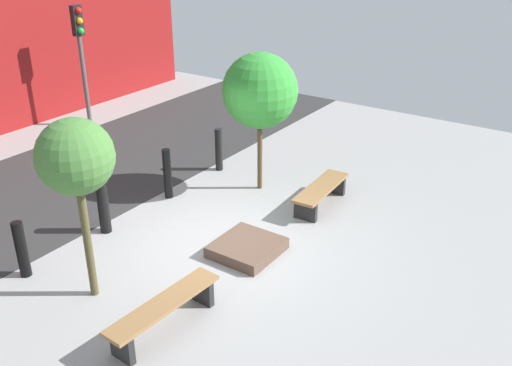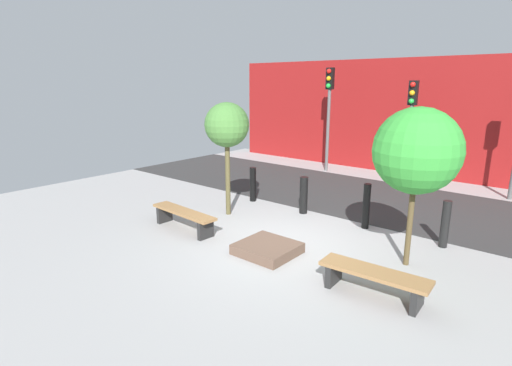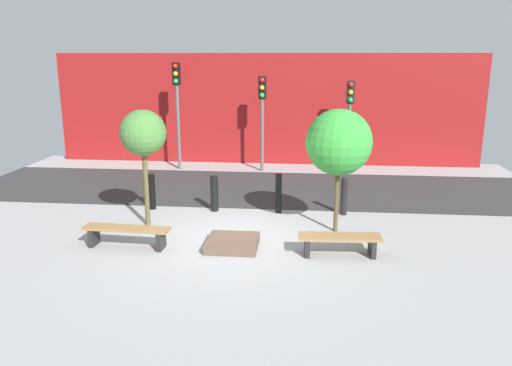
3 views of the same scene
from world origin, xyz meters
The scene contains 15 objects.
ground_plane centered at (0.00, 0.00, 0.00)m, with size 18.00×18.00×0.00m, color #969696.
road_strip centered at (0.00, 4.53, 0.01)m, with size 18.00×4.41×0.01m, color #2F2F2F.
building_facade centered at (0.00, 8.56, 2.09)m, with size 16.20×0.50×4.18m, color maroon.
bench_left centered at (-2.30, -0.72, 0.34)m, with size 1.93×0.50×0.46m.
bench_right centered at (2.30, -0.72, 0.31)m, with size 1.75×0.56×0.44m.
planter_bed centered at (0.00, -0.52, 0.10)m, with size 1.10×1.05×0.20m, color brown.
tree_behind_left_bench centered at (-2.30, 0.76, 2.28)m, with size 1.10×1.10×2.86m.
tree_behind_right_bench centered at (2.30, 0.76, 2.15)m, with size 1.53×1.53×2.93m.
bollard_far_left centered at (-2.59, 2.08, 0.49)m, with size 0.18×0.18×0.98m, color black.
bollard_left centered at (-0.86, 2.08, 0.48)m, with size 0.21×0.21×0.97m, color black.
bollard_center centered at (0.86, 2.08, 0.53)m, with size 0.17×0.17×1.07m, color black.
bollard_right centered at (2.59, 2.08, 0.50)m, with size 0.17×0.17×1.00m, color black.
traffic_light_west centered at (-3.07, 7.02, 2.65)m, with size 0.28×0.27×3.85m.
traffic_light_mid_west centered at (0.00, 7.02, 2.35)m, with size 0.28×0.27×3.38m.
traffic_light_mid_east centered at (3.07, 7.02, 2.26)m, with size 0.28×0.27×3.25m.
Camera 3 is at (1.51, -10.68, 4.09)m, focal length 35.00 mm.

